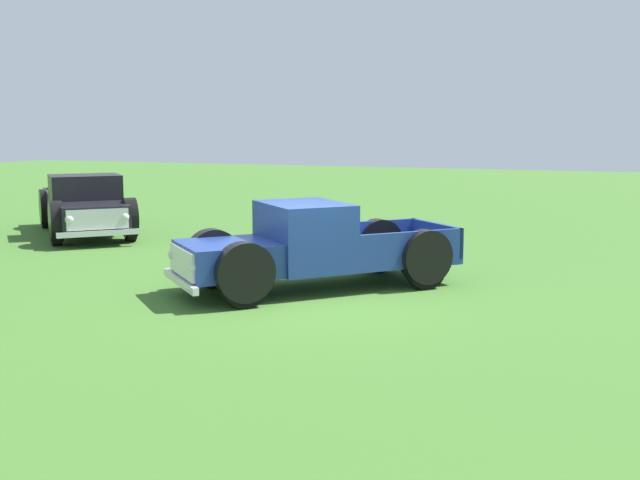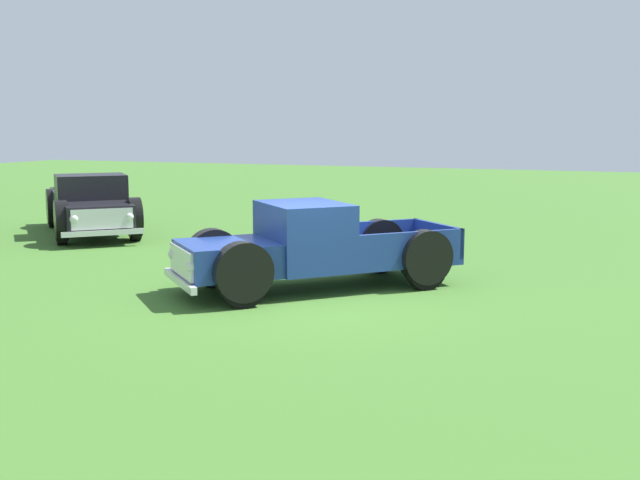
{
  "view_description": "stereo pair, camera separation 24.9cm",
  "coord_description": "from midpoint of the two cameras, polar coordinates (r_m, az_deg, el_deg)",
  "views": [
    {
      "loc": [
        -12.21,
        -4.78,
        3.01
      ],
      "look_at": [
        0.85,
        0.21,
        0.9
      ],
      "focal_mm": 43.38,
      "sensor_mm": 36.0,
      "label": 1
    },
    {
      "loc": [
        -12.12,
        -5.01,
        3.01
      ],
      "look_at": [
        0.85,
        0.21,
        0.9
      ],
      "focal_mm": 43.38,
      "sensor_mm": 36.0,
      "label": 2
    }
  ],
  "objects": [
    {
      "name": "ground_plane",
      "position": [
        13.45,
        0.01,
        -4.35
      ],
      "size": [
        80.0,
        80.0,
        0.0
      ],
      "primitive_type": "plane",
      "color": "#3D6B28"
    },
    {
      "name": "pickup_truck_behind_left",
      "position": [
        21.78,
        -16.16,
        2.39
      ],
      "size": [
        5.18,
        5.11,
        1.65
      ],
      "color": "black",
      "rests_on": "ground_plane"
    },
    {
      "name": "pickup_truck_foreground",
      "position": [
        14.0,
        -0.91,
        -0.65
      ],
      "size": [
        5.03,
        4.95,
        1.6
      ],
      "color": "navy",
      "rests_on": "ground_plane"
    }
  ]
}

